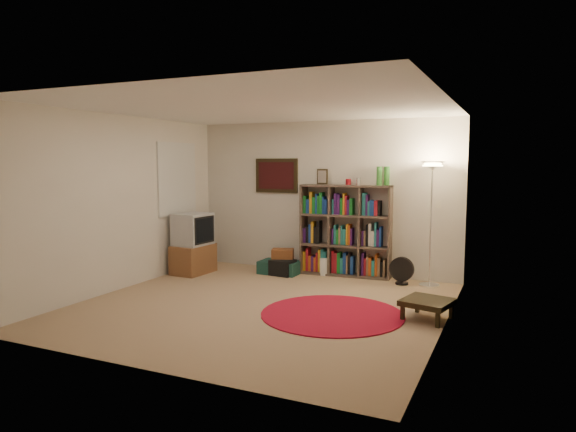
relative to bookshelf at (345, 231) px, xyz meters
name	(u,v)px	position (x,y,z in m)	size (l,w,h in m)	color
room	(259,207)	(-0.47, -2.12, 0.55)	(4.54, 4.54, 2.54)	#9E7D5C
bookshelf	(345,231)	(0.00, 0.00, 0.00)	(1.49, 0.51, 1.76)	#503F35
floor_lamp	(432,183)	(1.39, -0.25, 0.82)	(0.45, 0.45, 1.84)	white
floor_fan	(402,271)	(0.99, -0.31, -0.50)	(0.37, 0.21, 0.42)	black
tv_stand	(193,244)	(-2.32, -0.92, -0.23)	(0.53, 0.71, 1.00)	brown
dvd_box	(200,270)	(-2.26, -0.84, -0.66)	(0.34, 0.31, 0.10)	#AEAEB2
suitcase	(280,267)	(-1.00, -0.37, -0.61)	(0.65, 0.43, 0.21)	#13352F
wicker_basket	(283,255)	(-0.96, -0.33, -0.40)	(0.41, 0.34, 0.20)	#5F2F17
duffel_bag	(283,267)	(-0.91, -0.45, -0.58)	(0.40, 0.34, 0.25)	black
paper_towel	(324,267)	(-0.30, -0.18, -0.57)	(0.15, 0.15, 0.27)	white
red_rug	(332,314)	(0.55, -2.18, -0.70)	(1.72, 1.72, 0.02)	maroon
side_table	(427,303)	(1.62, -1.91, -0.51)	(0.63, 0.63, 0.24)	black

